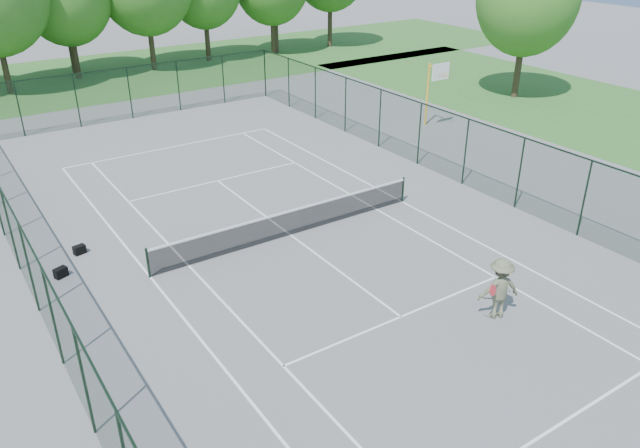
{
  "coord_description": "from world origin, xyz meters",
  "views": [
    {
      "loc": [
        -10.64,
        -17.97,
        10.9
      ],
      "look_at": [
        0.0,
        -2.0,
        1.3
      ],
      "focal_mm": 35.0,
      "sensor_mm": 36.0,
      "label": 1
    }
  ],
  "objects_px": {
    "tennis_net": "(290,221)",
    "basketball_goal": "(435,82)",
    "tennis_player": "(499,288)",
    "sports_bag_a": "(61,273)"
  },
  "relations": [
    {
      "from": "tennis_net",
      "to": "basketball_goal",
      "type": "xyz_separation_m",
      "value": [
        13.57,
        6.97,
        1.99
      ]
    },
    {
      "from": "sports_bag_a",
      "to": "tennis_player",
      "type": "bearing_deg",
      "value": -64.52
    },
    {
      "from": "basketball_goal",
      "to": "tennis_net",
      "type": "bearing_deg",
      "value": -152.81
    },
    {
      "from": "tennis_net",
      "to": "basketball_goal",
      "type": "bearing_deg",
      "value": 27.19
    },
    {
      "from": "tennis_net",
      "to": "tennis_player",
      "type": "distance_m",
      "value": 8.3
    },
    {
      "from": "tennis_net",
      "to": "basketball_goal",
      "type": "relative_size",
      "value": 3.04
    },
    {
      "from": "tennis_player",
      "to": "sports_bag_a",
      "type": "bearing_deg",
      "value": 137.2
    },
    {
      "from": "tennis_net",
      "to": "basketball_goal",
      "type": "height_order",
      "value": "basketball_goal"
    },
    {
      "from": "basketball_goal",
      "to": "tennis_player",
      "type": "relative_size",
      "value": 1.88
    },
    {
      "from": "tennis_net",
      "to": "sports_bag_a",
      "type": "relative_size",
      "value": 26.23
    }
  ]
}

